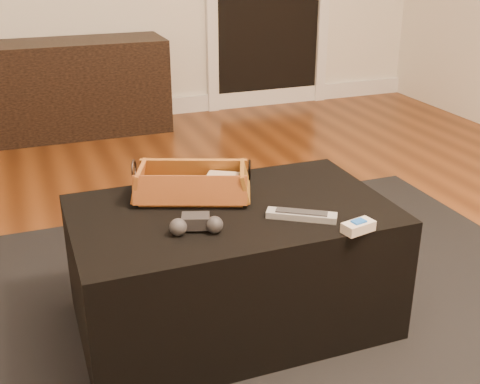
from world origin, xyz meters
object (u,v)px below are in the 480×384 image
object	(u,v)px
tv_remote	(186,193)
game_controller	(196,224)
wicker_basket	(192,185)
media_cabinet	(47,90)
cream_gadget	(358,227)
ottoman	(232,266)
silver_remote	(301,215)

from	to	relation	value
tv_remote	game_controller	xyz separation A→B (m)	(-0.04, -0.24, 0.00)
wicker_basket	media_cabinet	bearing A→B (deg)	97.67
media_cabinet	cream_gadget	bearing A→B (deg)	-75.71
wicker_basket	ottoman	bearing A→B (deg)	-53.11
tv_remote	cream_gadget	xyz separation A→B (m)	(0.40, -0.40, -0.01)
media_cabinet	tv_remote	bearing A→B (deg)	-82.90
media_cabinet	tv_remote	world-z (taller)	media_cabinet
wicker_basket	cream_gadget	distance (m)	0.56
tv_remote	cream_gadget	distance (m)	0.57
media_cabinet	cream_gadget	size ratio (longest dim) A/B	14.96
game_controller	ottoman	bearing A→B (deg)	38.10
ottoman	silver_remote	xyz separation A→B (m)	(0.17, -0.15, 0.22)
media_cabinet	tv_remote	xyz separation A→B (m)	(0.29, -2.30, 0.15)
ottoman	tv_remote	bearing A→B (deg)	134.58
ottoman	tv_remote	xyz separation A→B (m)	(-0.11, 0.12, 0.23)
silver_remote	tv_remote	bearing A→B (deg)	137.54
tv_remote	silver_remote	world-z (taller)	tv_remote
ottoman	wicker_basket	world-z (taller)	wicker_basket
media_cabinet	ottoman	xyz separation A→B (m)	(0.40, -2.42, -0.08)
media_cabinet	wicker_basket	xyz separation A→B (m)	(0.31, -2.30, 0.17)
cream_gadget	wicker_basket	bearing A→B (deg)	133.05
silver_remote	ottoman	bearing A→B (deg)	139.68
ottoman	cream_gadget	xyz separation A→B (m)	(0.29, -0.28, 0.23)
silver_remote	cream_gadget	bearing A→B (deg)	-49.99
silver_remote	game_controller	bearing A→B (deg)	175.46
ottoman	cream_gadget	distance (m)	0.46
tv_remote	game_controller	size ratio (longest dim) A/B	1.21
tv_remote	wicker_basket	world-z (taller)	wicker_basket
ottoman	game_controller	xyz separation A→B (m)	(-0.15, -0.12, 0.24)
ottoman	cream_gadget	bearing A→B (deg)	-44.60
game_controller	wicker_basket	bearing A→B (deg)	75.97
media_cabinet	cream_gadget	xyz separation A→B (m)	(0.69, -2.70, 0.14)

